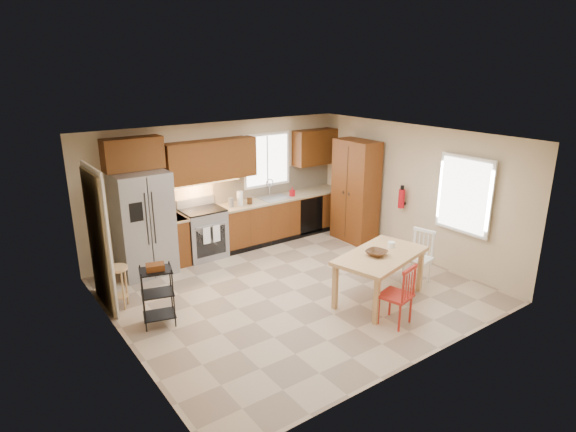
{
  "coord_description": "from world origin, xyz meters",
  "views": [
    {
      "loc": [
        -4.26,
        -5.74,
        3.57
      ],
      "look_at": [
        0.15,
        0.4,
        1.15
      ],
      "focal_mm": 30.0,
      "sensor_mm": 36.0,
      "label": 1
    }
  ],
  "objects_px": {
    "refrigerator": "(143,224)",
    "bar_stool": "(119,287)",
    "chair_red": "(396,294)",
    "table_jar": "(391,246)",
    "dining_table": "(379,277)",
    "table_bowl": "(376,256)",
    "fire_extinguisher": "(401,199)",
    "pantry": "(355,191)",
    "range_stove": "(204,234)",
    "chair_white": "(417,258)",
    "utility_cart": "(158,296)",
    "soap_bottle": "(292,192)"
  },
  "relations": [
    {
      "from": "dining_table",
      "to": "table_jar",
      "type": "relative_size",
      "value": 11.85
    },
    {
      "from": "range_stove",
      "to": "chair_white",
      "type": "bearing_deg",
      "value": -52.84
    },
    {
      "from": "range_stove",
      "to": "utility_cart",
      "type": "xyz_separation_m",
      "value": [
        -1.65,
        -1.92,
        -0.02
      ]
    },
    {
      "from": "pantry",
      "to": "table_bowl",
      "type": "relative_size",
      "value": 6.72
    },
    {
      "from": "chair_red",
      "to": "table_bowl",
      "type": "height_order",
      "value": "chair_red"
    },
    {
      "from": "fire_extinguisher",
      "to": "dining_table",
      "type": "bearing_deg",
      "value": -146.23
    },
    {
      "from": "fire_extinguisher",
      "to": "table_jar",
      "type": "bearing_deg",
      "value": -142.74
    },
    {
      "from": "dining_table",
      "to": "utility_cart",
      "type": "relative_size",
      "value": 1.76
    },
    {
      "from": "range_stove",
      "to": "refrigerator",
      "type": "bearing_deg",
      "value": -177.01
    },
    {
      "from": "range_stove",
      "to": "dining_table",
      "type": "bearing_deg",
      "value": -65.81
    },
    {
      "from": "range_stove",
      "to": "bar_stool",
      "type": "xyz_separation_m",
      "value": [
        -1.95,
        -1.09,
        -0.13
      ]
    },
    {
      "from": "soap_bottle",
      "to": "fire_extinguisher",
      "type": "bearing_deg",
      "value": -59.47
    },
    {
      "from": "range_stove",
      "to": "utility_cart",
      "type": "distance_m",
      "value": 2.53
    },
    {
      "from": "chair_red",
      "to": "table_jar",
      "type": "distance_m",
      "value": 1.07
    },
    {
      "from": "refrigerator",
      "to": "chair_white",
      "type": "relative_size",
      "value": 2.01
    },
    {
      "from": "fire_extinguisher",
      "to": "soap_bottle",
      "type": "bearing_deg",
      "value": 120.53
    },
    {
      "from": "fire_extinguisher",
      "to": "table_bowl",
      "type": "bearing_deg",
      "value": -147.64
    },
    {
      "from": "pantry",
      "to": "refrigerator",
      "type": "bearing_deg",
      "value": 167.38
    },
    {
      "from": "dining_table",
      "to": "table_bowl",
      "type": "distance_m",
      "value": 0.4
    },
    {
      "from": "pantry",
      "to": "chair_red",
      "type": "bearing_deg",
      "value": -123.44
    },
    {
      "from": "table_jar",
      "to": "bar_stool",
      "type": "bearing_deg",
      "value": 151.59
    },
    {
      "from": "chair_white",
      "to": "refrigerator",
      "type": "bearing_deg",
      "value": 34.87
    },
    {
      "from": "range_stove",
      "to": "table_jar",
      "type": "xyz_separation_m",
      "value": [
        1.78,
        -3.1,
        0.33
      ]
    },
    {
      "from": "dining_table",
      "to": "chair_red",
      "type": "relative_size",
      "value": 1.7
    },
    {
      "from": "pantry",
      "to": "bar_stool",
      "type": "xyz_separation_m",
      "value": [
        -4.93,
        -0.1,
        -0.72
      ]
    },
    {
      "from": "refrigerator",
      "to": "pantry",
      "type": "height_order",
      "value": "pantry"
    },
    {
      "from": "pantry",
      "to": "chair_white",
      "type": "bearing_deg",
      "value": -105.3
    },
    {
      "from": "fire_extinguisher",
      "to": "utility_cart",
      "type": "bearing_deg",
      "value": 178.63
    },
    {
      "from": "chair_white",
      "to": "bar_stool",
      "type": "relative_size",
      "value": 1.37
    },
    {
      "from": "range_stove",
      "to": "bar_stool",
      "type": "distance_m",
      "value": 2.24
    },
    {
      "from": "utility_cart",
      "to": "dining_table",
      "type": "bearing_deg",
      "value": -6.73
    },
    {
      "from": "chair_white",
      "to": "bar_stool",
      "type": "bearing_deg",
      "value": 50.58
    },
    {
      "from": "pantry",
      "to": "table_bowl",
      "type": "bearing_deg",
      "value": -126.49
    },
    {
      "from": "pantry",
      "to": "table_jar",
      "type": "xyz_separation_m",
      "value": [
        -1.2,
        -2.12,
        -0.26
      ]
    },
    {
      "from": "table_bowl",
      "to": "bar_stool",
      "type": "bearing_deg",
      "value": 147.31
    },
    {
      "from": "dining_table",
      "to": "chair_red",
      "type": "bearing_deg",
      "value": -132.3
    },
    {
      "from": "range_stove",
      "to": "chair_red",
      "type": "bearing_deg",
      "value": -74.22
    },
    {
      "from": "refrigerator",
      "to": "bar_stool",
      "type": "height_order",
      "value": "refrigerator"
    },
    {
      "from": "dining_table",
      "to": "pantry",
      "type": "bearing_deg",
      "value": 41.16
    },
    {
      "from": "chair_red",
      "to": "dining_table",
      "type": "bearing_deg",
      "value": 47.7
    },
    {
      "from": "refrigerator",
      "to": "chair_red",
      "type": "bearing_deg",
      "value": -59.44
    },
    {
      "from": "range_stove",
      "to": "table_bowl",
      "type": "xyz_separation_m",
      "value": [
        1.34,
        -3.2,
        0.3
      ]
    },
    {
      "from": "fire_extinguisher",
      "to": "bar_stool",
      "type": "xyz_separation_m",
      "value": [
        -5.13,
        0.95,
        -0.77
      ]
    },
    {
      "from": "refrigerator",
      "to": "pantry",
      "type": "bearing_deg",
      "value": -12.62
    },
    {
      "from": "chair_red",
      "to": "utility_cart",
      "type": "bearing_deg",
      "value": 130.8
    },
    {
      "from": "fire_extinguisher",
      "to": "chair_red",
      "type": "xyz_separation_m",
      "value": [
        -2.09,
        -1.82,
        -0.65
      ]
    },
    {
      "from": "chair_white",
      "to": "table_bowl",
      "type": "xyz_separation_m",
      "value": [
        -1.05,
        -0.05,
        0.31
      ]
    },
    {
      "from": "refrigerator",
      "to": "bar_stool",
      "type": "distance_m",
      "value": 1.43
    },
    {
      "from": "refrigerator",
      "to": "fire_extinguisher",
      "type": "distance_m",
      "value": 4.76
    },
    {
      "from": "chair_white",
      "to": "utility_cart",
      "type": "relative_size",
      "value": 1.03
    }
  ]
}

